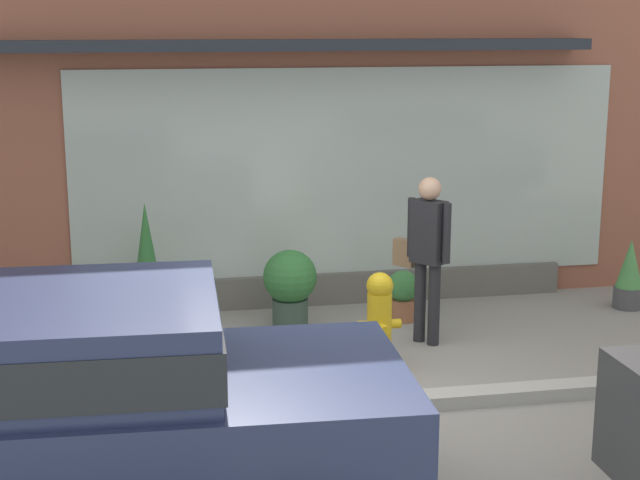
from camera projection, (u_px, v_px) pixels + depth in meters
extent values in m
plane|color=gray|center=(337.00, 404.00, 8.21)|extent=(60.00, 60.00, 0.00)
cube|color=#B2B2AD|center=(342.00, 407.00, 8.01)|extent=(14.00, 0.24, 0.12)
cube|color=#935642|center=(279.00, 82.00, 10.71)|extent=(14.00, 0.36, 5.07)
cube|color=#ADBCB7|center=(350.00, 174.00, 10.89)|extent=(6.23, 0.03, 2.40)
cube|color=#232833|center=(284.00, 45.00, 10.28)|extent=(6.83, 0.56, 0.12)
cube|color=#605E59|center=(284.00, 290.00, 11.02)|extent=(6.63, 0.20, 0.36)
cylinder|color=gold|center=(379.00, 365.00, 9.05)|extent=(0.35, 0.35, 0.06)
cylinder|color=gold|center=(379.00, 328.00, 8.96)|extent=(0.23, 0.23, 0.68)
sphere|color=gold|center=(380.00, 286.00, 8.87)|extent=(0.25, 0.25, 0.25)
cylinder|color=gold|center=(363.00, 325.00, 8.93)|extent=(0.10, 0.09, 0.09)
cylinder|color=gold|center=(395.00, 324.00, 8.98)|extent=(0.10, 0.09, 0.09)
cylinder|color=gold|center=(383.00, 330.00, 8.81)|extent=(0.09, 0.10, 0.09)
cylinder|color=#232328|center=(420.00, 301.00, 9.75)|extent=(0.12, 0.12, 0.84)
cylinder|color=#232328|center=(434.00, 305.00, 9.63)|extent=(0.12, 0.12, 0.84)
cube|color=#232328|center=(429.00, 232.00, 9.52)|extent=(0.36, 0.38, 0.63)
sphere|color=tan|center=(430.00, 189.00, 9.43)|extent=(0.23, 0.23, 0.23)
cylinder|color=#232328|center=(411.00, 227.00, 9.66)|extent=(0.08, 0.08, 0.60)
cylinder|color=#232328|center=(447.00, 233.00, 9.38)|extent=(0.08, 0.08, 0.60)
cube|color=#846647|center=(405.00, 253.00, 9.80)|extent=(0.23, 0.25, 0.28)
cube|color=navy|center=(61.00, 433.00, 6.06)|extent=(4.51, 1.94, 0.72)
cube|color=navy|center=(18.00, 344.00, 5.90)|extent=(2.51, 1.71, 0.57)
cube|color=#1E2328|center=(18.00, 344.00, 5.90)|extent=(2.55, 1.73, 0.32)
cylinder|color=black|center=(265.00, 416.00, 7.21)|extent=(0.62, 0.21, 0.61)
cylinder|color=#33473D|center=(290.00, 314.00, 10.16)|extent=(0.38, 0.38, 0.34)
sphere|color=#2D6B33|center=(290.00, 277.00, 10.06)|extent=(0.57, 0.57, 0.57)
cylinder|color=#9E6042|center=(402.00, 309.00, 10.50)|extent=(0.30, 0.30, 0.24)
sphere|color=#3D8442|center=(403.00, 286.00, 10.44)|extent=(0.35, 0.35, 0.35)
cylinder|color=#B7B2A3|center=(149.00, 310.00, 10.30)|extent=(0.35, 0.35, 0.34)
cone|color=#2D6B33|center=(146.00, 249.00, 10.15)|extent=(0.31, 0.31, 1.01)
cylinder|color=#4C4C51|center=(628.00, 297.00, 10.94)|extent=(0.33, 0.33, 0.25)
cone|color=#4C934C|center=(630.00, 263.00, 10.85)|extent=(0.30, 0.30, 0.56)
cylinder|color=#9E6042|center=(77.00, 331.00, 9.74)|extent=(0.31, 0.31, 0.26)
sphere|color=#2D6B33|center=(75.00, 308.00, 9.69)|extent=(0.31, 0.31, 0.31)
sphere|color=white|center=(70.00, 304.00, 9.61)|extent=(0.07, 0.07, 0.07)
sphere|color=orange|center=(67.00, 301.00, 9.72)|extent=(0.08, 0.08, 0.08)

